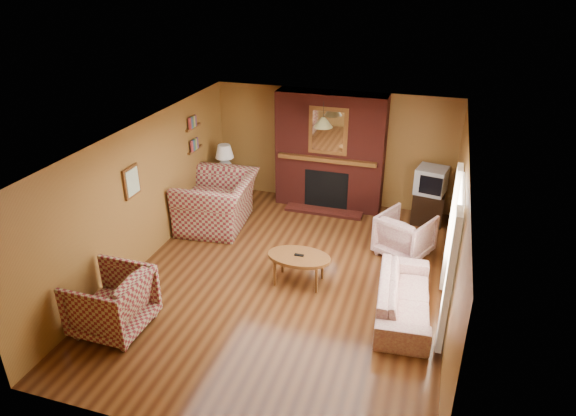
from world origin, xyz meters
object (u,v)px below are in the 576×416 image
(plaid_loveseat, at_px, (217,202))
(floral_sofa, at_px, (404,297))
(plaid_armchair, at_px, (111,302))
(table_lamp, at_px, (225,158))
(tv_stand, at_px, (428,207))
(crt_tv, at_px, (431,180))
(floral_armchair, at_px, (405,235))
(fireplace, at_px, (330,152))
(coffee_table, at_px, (299,259))
(side_table, at_px, (226,188))

(plaid_loveseat, relative_size, floral_sofa, 0.81)
(plaid_armchair, relative_size, table_lamp, 1.54)
(plaid_armchair, xyz_separation_m, tv_stand, (4.00, 4.67, -0.13))
(plaid_armchair, bearing_deg, crt_tv, 140.19)
(floral_armchair, bearing_deg, plaid_armchair, 67.09)
(fireplace, bearing_deg, coffee_table, -85.92)
(plaid_armchair, distance_m, side_table, 4.33)
(table_lamp, bearing_deg, crt_tv, 4.74)
(plaid_loveseat, relative_size, coffee_table, 1.51)
(plaid_loveseat, distance_m, floral_sofa, 4.15)
(plaid_loveseat, relative_size, crt_tv, 2.41)
(plaid_armchair, bearing_deg, fireplace, 158.92)
(floral_sofa, height_order, crt_tv, crt_tv)
(floral_armchair, height_order, tv_stand, floral_armchair)
(floral_armchair, bearing_deg, floral_sofa, 120.97)
(plaid_armchair, height_order, coffee_table, plaid_armchair)
(plaid_loveseat, bearing_deg, fireplace, 123.83)
(plaid_armchair, distance_m, coffee_table, 2.86)
(floral_sofa, distance_m, crt_tv, 3.18)
(table_lamp, bearing_deg, coffee_table, -46.61)
(floral_armchair, bearing_deg, coffee_table, 67.93)
(plaid_armchair, xyz_separation_m, side_table, (-0.15, 4.32, -0.12))
(fireplace, height_order, plaid_loveseat, fireplace)
(fireplace, distance_m, coffee_table, 3.08)
(plaid_loveseat, bearing_deg, coffee_table, 49.12)
(floral_sofa, bearing_deg, coffee_table, 74.70)
(side_table, distance_m, tv_stand, 4.16)
(coffee_table, height_order, side_table, side_table)
(crt_tv, bearing_deg, plaid_loveseat, -161.06)
(coffee_table, bearing_deg, floral_sofa, -10.83)
(floral_armchair, xyz_separation_m, side_table, (-3.84, 1.05, -0.05))
(tv_stand, height_order, crt_tv, crt_tv)
(fireplace, distance_m, table_lamp, 2.17)
(fireplace, relative_size, tv_stand, 3.75)
(plaid_loveseat, xyz_separation_m, tv_stand, (3.90, 1.34, -0.18))
(coffee_table, bearing_deg, floral_armchair, 42.41)
(side_table, bearing_deg, plaid_loveseat, -75.88)
(floral_sofa, bearing_deg, crt_tv, -7.23)
(floral_armchair, xyz_separation_m, crt_tv, (0.31, 1.40, 0.51))
(plaid_armchair, relative_size, floral_armchair, 1.16)
(floral_armchair, height_order, side_table, floral_armchair)
(plaid_loveseat, relative_size, plaid_armchair, 1.56)
(floral_sofa, relative_size, tv_stand, 2.97)
(fireplace, bearing_deg, tv_stand, -5.15)
(coffee_table, bearing_deg, crt_tv, 56.63)
(plaid_loveseat, bearing_deg, tv_stand, 103.28)
(tv_stand, bearing_deg, table_lamp, -173.50)
(fireplace, bearing_deg, crt_tv, -5.30)
(floral_armchair, xyz_separation_m, table_lamp, (-3.84, 1.05, 0.63))
(coffee_table, bearing_deg, plaid_loveseat, 144.85)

